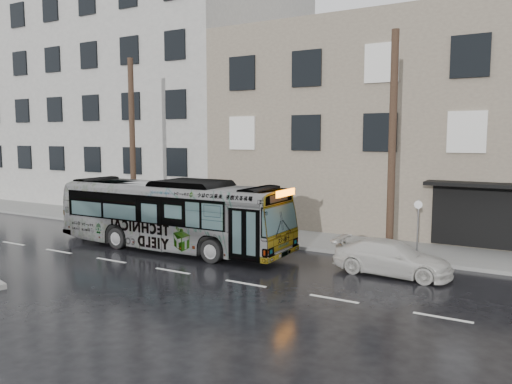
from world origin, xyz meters
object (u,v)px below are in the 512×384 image
at_px(utility_pole_front, 392,145).
at_px(dark_sedan, 108,222).
at_px(utility_pole_rear, 132,143).
at_px(sign_post, 418,230).
at_px(bus, 172,215).
at_px(white_sedan, 392,258).

xyz_separation_m(utility_pole_front, dark_sedan, (-13.57, -2.29, -3.92)).
xyz_separation_m(utility_pole_rear, sign_post, (15.10, 0.00, -3.30)).
distance_m(utility_pole_rear, dark_sedan, 4.56).
distance_m(utility_pole_rear, bus, 6.65).
height_order(white_sedan, dark_sedan, dark_sedan).
xyz_separation_m(utility_pole_front, utility_pole_rear, (-14.00, 0.00, 0.00)).
distance_m(utility_pole_front, dark_sedan, 14.31).
distance_m(utility_pole_front, white_sedan, 4.61).
relative_size(utility_pole_rear, sign_post, 3.75).
bearing_deg(dark_sedan, utility_pole_rear, 13.03).
bearing_deg(white_sedan, sign_post, -9.21).
bearing_deg(white_sedan, utility_pole_front, 19.71).
height_order(utility_pole_front, utility_pole_rear, same).
height_order(utility_pole_front, bus, utility_pole_front).
bearing_deg(bus, utility_pole_rear, 59.62).
height_order(utility_pole_rear, bus, utility_pole_rear).
bearing_deg(bus, dark_sedan, 81.66).
bearing_deg(utility_pole_front, dark_sedan, -170.41).
relative_size(bus, dark_sedan, 2.54).
bearing_deg(sign_post, utility_pole_rear, 180.00).
distance_m(sign_post, white_sedan, 2.29).
xyz_separation_m(white_sedan, dark_sedan, (-14.25, -0.17, 0.11)).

